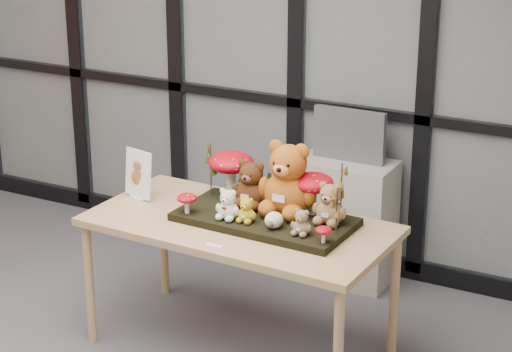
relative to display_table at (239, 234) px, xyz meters
The scene contains 23 objects.
glass_partition 1.66m from the display_table, 120.19° to the left, with size 4.90×0.06×2.78m.
display_table is the anchor object (origin of this frame).
diorama_tray 0.16m from the display_table, 24.56° to the left, with size 0.91×0.46×0.04m, color black.
bear_pooh_yellow 0.41m from the display_table, 36.10° to the left, with size 0.33×0.30×0.43m, color #AB5415, non-canonical shape.
bear_brown_medium 0.29m from the display_table, 92.36° to the left, with size 0.22×0.19×0.28m, color #401F0E, non-canonical shape.
bear_tan_back 0.53m from the display_table, 15.25° to the left, with size 0.18×0.17×0.24m, color #906641, non-canonical shape.
bear_small_yellow 0.20m from the display_table, 37.99° to the right, with size 0.11×0.10×0.15m, color gold, non-canonical shape.
bear_white_bow 0.21m from the display_table, 113.20° to the right, with size 0.14×0.12×0.18m, color white, non-canonical shape.
bear_beige_small 0.44m from the display_table, 10.80° to the right, with size 0.11×0.10×0.15m, color #8B6A4E, non-canonical shape.
plush_cream_hedgehog 0.29m from the display_table, 15.12° to the right, with size 0.07×0.06×0.09m, color white, non-canonical shape.
mushroom_back_left 0.38m from the display_table, 127.53° to the left, with size 0.25×0.25×0.27m, color #9B0510, non-canonical shape.
mushroom_back_right 0.44m from the display_table, 31.75° to the left, with size 0.22×0.22×0.24m, color #9B0510, non-canonical shape.
mushroom_front_left 0.32m from the display_table, 158.66° to the right, with size 0.11×0.11×0.12m, color #9B0510, non-canonical shape.
mushroom_front_right 0.56m from the display_table, 12.23° to the right, with size 0.08×0.08×0.09m, color #9B0510, non-canonical shape.
sprig_green_far_left 0.42m from the display_table, 146.06° to the left, with size 0.05×0.05×0.30m, color #1C370C, non-canonical shape.
sprig_green_mid_left 0.34m from the display_table, 114.83° to the left, with size 0.05×0.05×0.24m, color #1C370C, non-canonical shape.
sprig_dry_far_right 0.59m from the display_table, 15.53° to the left, with size 0.05×0.05×0.33m, color brown, non-canonical shape.
sprig_dry_mid_right 0.58m from the display_table, ahead, with size 0.05×0.05×0.23m, color brown, non-canonical shape.
sprig_green_centre 0.31m from the display_table, 75.79° to the left, with size 0.05×0.05×0.17m, color #1C370C, non-canonical shape.
sign_holder 0.69m from the display_table, behind, with size 0.20×0.08×0.28m.
label_card 0.33m from the display_table, 83.12° to the right, with size 0.09×0.03×0.00m, color white.
cabinet 1.12m from the display_table, 81.61° to the left, with size 0.59×0.34×0.79m, color #A39B91.
monitor 1.13m from the display_table, 81.75° to the left, with size 0.45×0.05×0.32m.
Camera 1 is at (2.92, -2.71, 2.60)m, focal length 65.00 mm.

